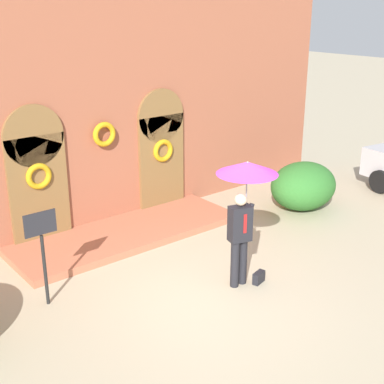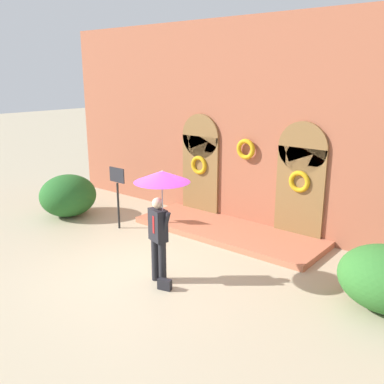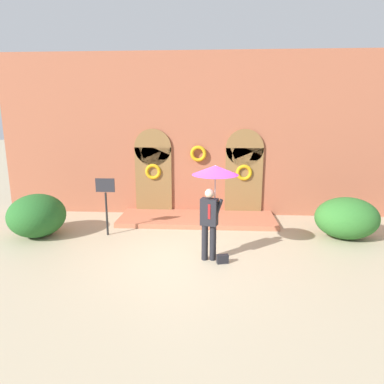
% 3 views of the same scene
% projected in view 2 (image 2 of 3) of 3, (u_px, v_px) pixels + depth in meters
% --- Properties ---
extents(ground_plane, '(80.00, 80.00, 0.00)m').
position_uv_depth(ground_plane, '(147.00, 274.00, 9.20)').
color(ground_plane, tan).
extents(building_facade, '(14.00, 2.30, 5.60)m').
position_uv_depth(building_facade, '(252.00, 130.00, 11.60)').
color(building_facade, '#9E563D').
rests_on(building_facade, ground).
extents(person_with_umbrella, '(1.10, 1.10, 2.36)m').
position_uv_depth(person_with_umbrella, '(161.00, 193.00, 8.31)').
color(person_with_umbrella, black).
rests_on(person_with_umbrella, ground).
extents(handbag, '(0.30, 0.19, 0.22)m').
position_uv_depth(handbag, '(165.00, 284.00, 8.49)').
color(handbag, black).
rests_on(handbag, ground).
extents(sign_post, '(0.56, 0.06, 1.72)m').
position_uv_depth(sign_post, '(117.00, 188.00, 11.63)').
color(sign_post, black).
rests_on(sign_post, ground).
extents(shrub_left, '(1.62, 1.69, 1.26)m').
position_uv_depth(shrub_left, '(68.00, 195.00, 12.84)').
color(shrub_left, '#235B23').
rests_on(shrub_left, ground).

